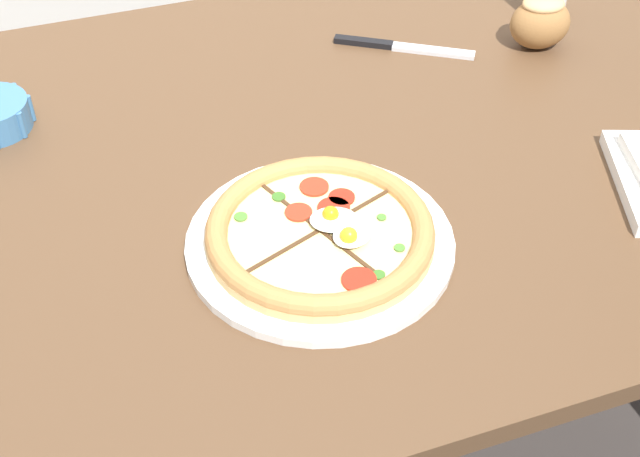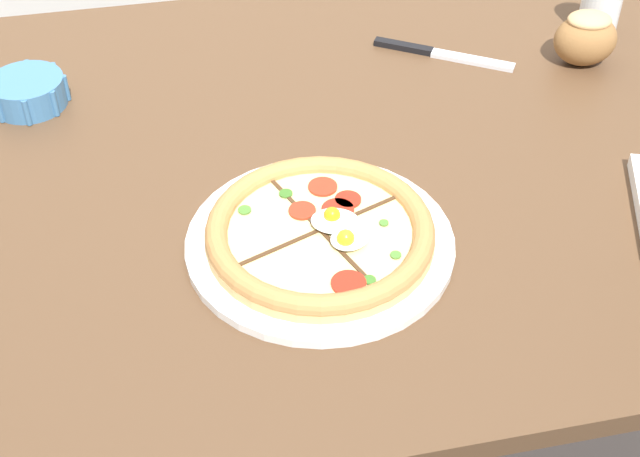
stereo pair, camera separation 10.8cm
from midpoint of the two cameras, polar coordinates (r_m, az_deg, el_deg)
The scene contains 7 objects.
ground_plane at distance 1.79m, azimuth 2.57°, elevation -14.36°, with size 12.00×12.00×0.00m, color #2D2826.
dining_table at distance 1.30m, azimuth 3.42°, elevation 1.81°, with size 1.48×0.99×0.73m.
pizza at distance 1.09m, azimuth 2.86°, elevation -0.55°, with size 0.33×0.33×0.05m.
ramekin_bowl at distance 1.38m, azimuth -16.09°, elevation 8.36°, with size 0.12×0.12×0.04m.
bread_piece_near at distance 1.49m, azimuth 18.70°, elevation 11.45°, with size 0.11×0.09×0.09m.
knife_main at distance 1.48m, azimuth 9.89°, elevation 10.88°, with size 0.20×0.14×0.01m.
water_glass at distance 1.59m, azimuth 19.46°, elevation 13.19°, with size 0.07×0.07×0.11m.
Camera 2 is at (-0.23, -0.97, 1.48)m, focal length 50.00 mm.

